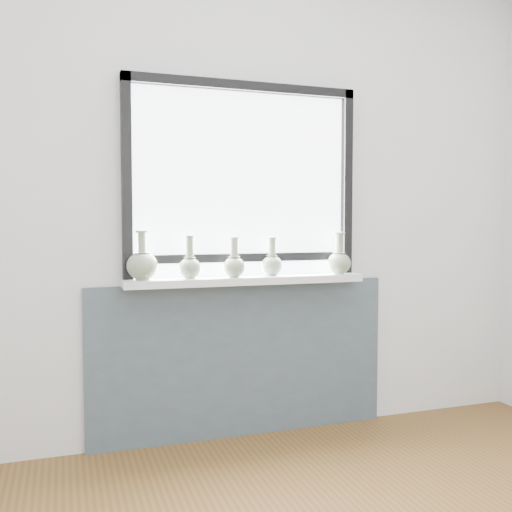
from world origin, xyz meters
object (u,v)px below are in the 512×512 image
object	(u,v)px
vase_a	(142,264)
vase_b	(190,265)
windowsill	(246,280)
vase_c	(234,264)
vase_e	(339,261)
vase_d	(272,263)

from	to	relation	value
vase_a	vase_b	size ratio (longest dim) A/B	1.12
windowsill	vase_b	xyz separation A→B (m)	(-0.31, -0.01, 0.09)
vase_c	windowsill	bearing A→B (deg)	17.94
vase_a	vase_c	xyz separation A→B (m)	(0.48, -0.01, -0.01)
vase_b	vase_c	bearing A→B (deg)	-2.69
windowsill	vase_e	size ratio (longest dim) A/B	5.55
vase_b	vase_e	bearing A→B (deg)	-0.86
vase_a	vase_e	world-z (taller)	vase_a
vase_b	vase_c	world-z (taller)	vase_b
windowsill	vase_c	xyz separation A→B (m)	(-0.08, -0.02, 0.09)
vase_a	vase_c	bearing A→B (deg)	-0.70
vase_d	vase_e	xyz separation A→B (m)	(0.39, -0.04, 0.01)
windowsill	vase_c	bearing A→B (deg)	-162.06
vase_b	vase_d	distance (m)	0.47
windowsill	vase_d	size ratio (longest dim) A/B	6.21
vase_a	vase_e	size ratio (longest dim) A/B	1.06
vase_c	vase_e	xyz separation A→B (m)	(0.62, -0.00, 0.01)
windowsill	vase_e	world-z (taller)	vase_e
vase_a	vase_d	size ratio (longest dim) A/B	1.19
vase_e	vase_b	bearing A→B (deg)	179.14
vase_d	vase_e	world-z (taller)	vase_e
vase_c	vase_e	bearing A→B (deg)	-0.15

